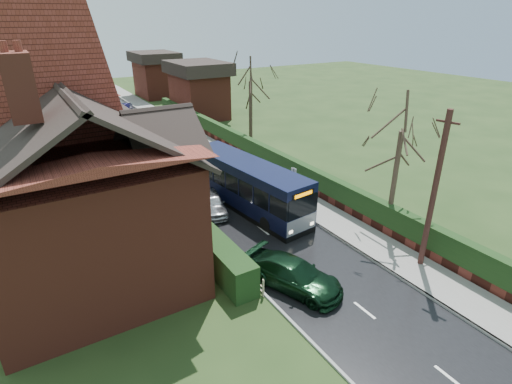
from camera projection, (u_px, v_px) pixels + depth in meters
ground at (283, 246)px, 21.45m from camera, size 140.00×140.00×0.00m
road at (205, 185)px, 29.27m from camera, size 6.00×100.00×0.02m
pavement at (255, 173)px, 31.26m from camera, size 2.50×100.00×0.14m
kerb_right at (241, 176)px, 30.69m from camera, size 0.12×100.00×0.14m
kerb_left at (165, 193)px, 27.80m from camera, size 0.12×100.00×0.10m
front_hedge at (179, 214)px, 23.19m from camera, size 1.20×16.00×1.60m
picket_fence at (192, 216)px, 23.69m from camera, size 0.10×16.00×0.90m
right_wall_hedge at (271, 158)px, 31.61m from camera, size 0.60×50.00×1.80m
brick_house at (81, 173)px, 19.27m from camera, size 9.30×14.60×10.30m
bus at (247, 185)px, 25.28m from camera, size 3.46×10.30×3.07m
car_silver at (212, 203)px, 24.92m from camera, size 2.36×4.00×1.28m
car_green at (294, 275)px, 17.97m from camera, size 3.44×5.00×1.35m
car_distant at (126, 108)px, 50.66m from camera, size 2.67×4.20×1.31m
bus_stop_sign at (293, 180)px, 25.78m from camera, size 0.18×0.37×2.48m
telegraph_pole at (434, 193)px, 18.23m from camera, size 0.31×1.00×7.79m
tree_right_near at (403, 124)px, 20.35m from camera, size 3.91×3.91×8.45m
tree_right_far at (250, 77)px, 35.32m from camera, size 4.46×4.46×8.61m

